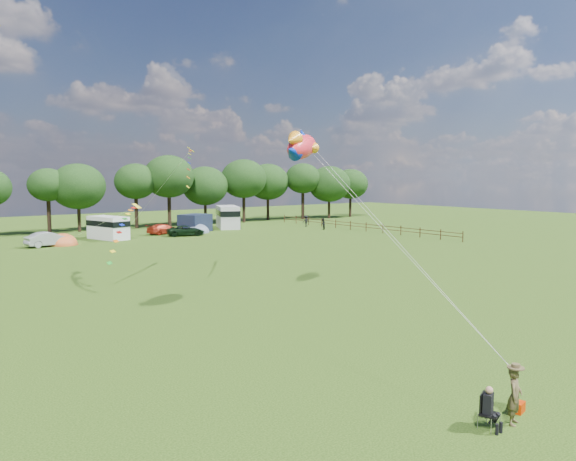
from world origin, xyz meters
TOP-DOWN VIEW (x-y plane):
  - ground_plane at (0.00, 0.00)m, footprint 180.00×180.00m
  - tree_line at (5.30, 54.99)m, footprint 102.98×10.98m
  - fence at (32.00, 34.50)m, footprint 0.12×33.12m
  - car_b at (-5.58, 41.86)m, footprint 4.53×2.18m
  - car_c at (9.24, 46.01)m, footprint 4.58×2.58m
  - car_d at (10.51, 42.55)m, footprint 5.03×3.25m
  - campervan_c at (1.68, 44.71)m, footprint 3.56×5.82m
  - campervan_d at (19.96, 48.25)m, footprint 5.02×6.86m
  - tent_orange at (-4.11, 42.24)m, footprint 3.14×3.44m
  - tent_greyblue at (13.54, 45.12)m, footprint 3.04×3.33m
  - awning_navy at (13.87, 46.46)m, footprint 4.53×4.16m
  - kite_flyer at (-5.77, -10.72)m, footprint 0.73×0.60m
  - camp_chair at (-6.69, -10.42)m, footprint 0.68×0.70m
  - kite_bag at (-4.87, -10.34)m, footprint 0.52×0.40m
  - fish_kite at (-0.20, 6.57)m, footprint 3.98×2.98m
  - streamer_kite_b at (-5.80, 19.71)m, footprint 4.33×4.72m
  - streamer_kite_c at (-3.02, 15.03)m, footprint 3.11×4.98m
  - walker_a at (28.95, 38.21)m, footprint 0.90×0.82m
  - walker_b at (30.13, 43.32)m, footprint 1.10×0.59m

SIDE VIEW (x-z plane):
  - ground_plane at x=0.00m, z-range 0.00..0.00m
  - tent_orange at x=-4.11m, z-range -1.21..1.25m
  - tent_greyblue at x=13.54m, z-range -1.11..1.15m
  - kite_bag at x=-4.87m, z-range 0.00..0.33m
  - car_d at x=10.51m, z-range 0.00..1.27m
  - car_c at x=9.24m, z-range 0.00..1.30m
  - fence at x=32.00m, z-range 0.10..1.30m
  - car_b at x=-5.58m, z-range 0.00..1.54m
  - camp_chair at x=-6.69m, z-range 0.13..1.43m
  - walker_a at x=28.95m, z-range 0.00..1.57m
  - walker_b at x=30.13m, z-range 0.00..1.64m
  - kite_flyer at x=-5.77m, z-range 0.00..1.71m
  - awning_navy at x=13.87m, z-range 0.00..2.29m
  - campervan_c at x=1.68m, z-range 0.10..2.76m
  - campervan_d at x=19.96m, z-range 0.12..3.21m
  - streamer_kite_b at x=-5.80m, z-range 2.09..5.90m
  - tree_line at x=5.30m, z-range 1.21..11.48m
  - streamer_kite_c at x=-3.02m, z-range 7.07..9.86m
  - fish_kite at x=-0.20m, z-range 8.01..10.16m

